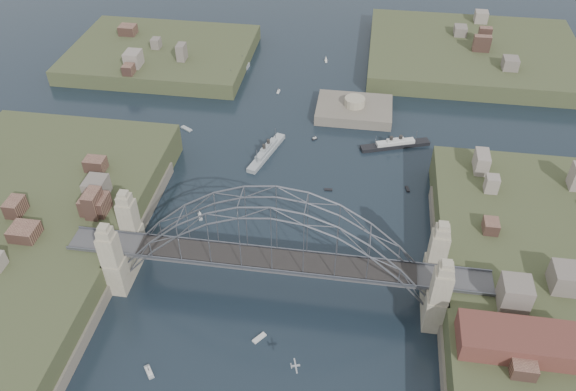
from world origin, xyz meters
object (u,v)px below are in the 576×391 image
Objects in this scene: ocean_liner at (395,145)px; fort_island at (354,115)px; bridge at (274,245)px; wharf_shed at (519,341)px; naval_cruiser_near at (266,152)px; naval_cruiser_far at (237,75)px.

fort_island is at bearing 128.55° from ocean_liner.
bridge is at bearing -113.81° from ocean_liner.
ocean_liner is (-19.84, 68.74, -9.26)m from wharf_shed.
naval_cruiser_near is at bearing -165.58° from ocean_liner.
naval_cruiser_far reaches higher than naval_cruiser_near.
naval_cruiser_far is at bearing 125.08° from wharf_shed.
fort_island is 1.10× the size of wharf_shed.
ocean_liner is (12.16, -15.26, 1.08)m from fort_island.
ocean_liner is at bearing -51.45° from fort_island.
wharf_shed reaches higher than fort_island.
naval_cruiser_near reaches higher than ocean_liner.
fort_island is 32.61m from naval_cruiser_near.
ocean_liner is at bearing 66.19° from bridge.
bridge reaches higher than naval_cruiser_near.
fort_island is 90.48m from wharf_shed.
ocean_liner is (34.16, 8.78, -0.12)m from naval_cruiser_near.
wharf_shed is 72.15m from ocean_liner.
bridge reaches higher than wharf_shed.
wharf_shed is 123.79m from naval_cruiser_far.
wharf_shed is (32.00, -84.00, 10.34)m from fort_island.
ocean_liner is at bearing -32.29° from naval_cruiser_far.
fort_island is 1.15× the size of ocean_liner.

